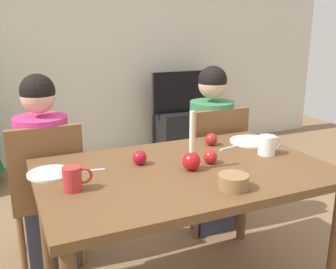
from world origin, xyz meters
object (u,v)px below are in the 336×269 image
at_px(tv_stand, 184,131).
at_px(apple_by_left_plate, 211,139).
at_px(apple_near_candle, 210,157).
at_px(candle_centerpiece, 191,158).
at_px(person_left_child, 45,176).
at_px(mug_right, 267,145).
at_px(apple_by_right_mug, 140,158).
at_px(mug_left, 73,179).
at_px(bowl_walnuts, 233,182).
at_px(plate_right, 251,141).
at_px(dining_table, 185,184).
at_px(tv, 185,92).
at_px(plate_left, 50,173).
at_px(chair_left, 47,187).
at_px(chair_right, 212,161).
at_px(person_right_child, 210,152).

relative_size(tv_stand, apple_by_left_plate, 8.89).
height_order(tv_stand, apple_near_candle, apple_near_candle).
bearing_deg(candle_centerpiece, person_left_child, 132.22).
xyz_separation_m(mug_right, apple_by_right_mug, (-0.68, 0.13, -0.02)).
bearing_deg(mug_left, bowl_walnuts, -22.78).
relative_size(tv_stand, mug_right, 4.61).
distance_m(plate_right, mug_left, 1.14).
distance_m(dining_table, tv, 2.57).
xyz_separation_m(tv, mug_right, (-0.65, -2.29, 0.09)).
xyz_separation_m(candle_centerpiece, apple_near_candle, (0.13, 0.04, -0.03)).
bearing_deg(mug_right, person_left_child, 149.98).
distance_m(tv_stand, plate_left, 2.80).
relative_size(tv, candle_centerpiece, 2.72).
distance_m(plate_left, plate_right, 1.18).
bearing_deg(apple_by_right_mug, bowl_walnuts, -59.71).
xyz_separation_m(dining_table, apple_by_left_plate, (0.31, 0.27, 0.12)).
bearing_deg(apple_by_left_plate, candle_centerpiece, -133.51).
height_order(tv, apple_near_candle, tv).
relative_size(chair_left, apple_near_candle, 12.50).
distance_m(chair_right, apple_near_candle, 0.76).
xyz_separation_m(person_left_child, person_right_child, (1.12, 0.00, 0.00)).
xyz_separation_m(tv_stand, candle_centerpiece, (-1.13, -2.33, 0.57)).
xyz_separation_m(candle_centerpiece, apple_by_right_mug, (-0.20, 0.17, -0.03)).
bearing_deg(chair_right, apple_by_right_mug, -146.53).
bearing_deg(apple_near_candle, tv_stand, 66.36).
relative_size(chair_left, person_left_child, 0.77).
bearing_deg(apple_near_candle, chair_right, 57.81).
bearing_deg(dining_table, person_left_child, 132.87).
bearing_deg(apple_by_left_plate, apple_near_candle, -121.42).
height_order(person_left_child, candle_centerpiece, person_left_child).
bearing_deg(apple_by_right_mug, chair_right, 33.47).
distance_m(candle_centerpiece, mug_right, 0.49).
relative_size(candle_centerpiece, plate_right, 1.14).
distance_m(person_left_child, person_right_child, 1.12).
distance_m(plate_right, mug_right, 0.24).
height_order(chair_left, candle_centerpiece, candle_centerpiece).
relative_size(chair_right, plate_left, 4.32).
relative_size(person_left_child, person_right_child, 1.00).
distance_m(plate_right, apple_by_left_plate, 0.26).
distance_m(tv, plate_left, 2.76).
xyz_separation_m(tv_stand, plate_right, (-0.59, -2.07, 0.52)).
bearing_deg(mug_right, tv, 74.20).
height_order(mug_right, apple_by_left_plate, mug_right).
height_order(tv_stand, tv, tv).
relative_size(dining_table, tv_stand, 2.19).
bearing_deg(plate_right, person_left_child, 160.54).
xyz_separation_m(dining_table, apple_near_candle, (0.15, 0.01, 0.12)).
height_order(candle_centerpiece, apple_near_candle, candle_centerpiece).
bearing_deg(person_right_child, bowl_walnuts, -115.36).
bearing_deg(apple_by_left_plate, person_left_child, 158.01).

